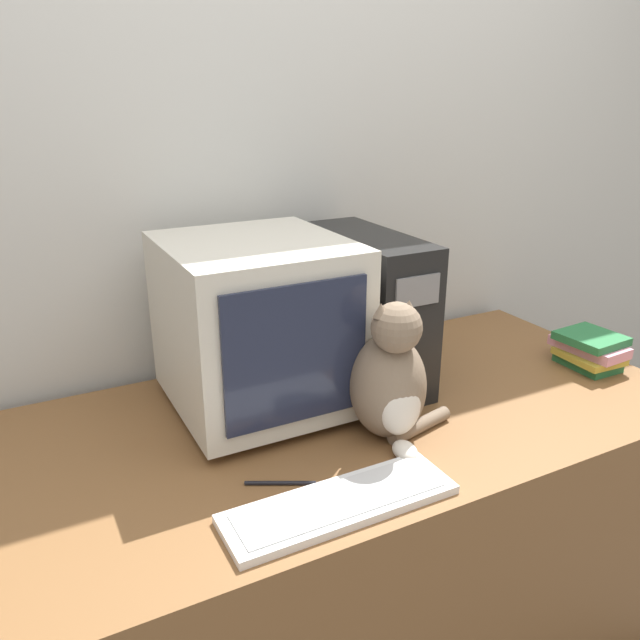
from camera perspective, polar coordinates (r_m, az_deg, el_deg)
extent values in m
cube|color=silver|center=(1.87, -4.60, 11.07)|extent=(7.00, 0.05, 2.50)
cube|color=brown|center=(1.82, 2.69, -19.21)|extent=(1.78, 0.85, 0.78)
cube|color=beige|center=(1.64, -5.54, -7.30)|extent=(0.30, 0.27, 0.02)
cube|color=beige|center=(1.55, -5.81, -0.17)|extent=(0.43, 0.45, 0.41)
cube|color=#1E2338|center=(1.36, -2.13, -3.20)|extent=(0.34, 0.01, 0.32)
cube|color=black|center=(1.72, 4.26, 1.08)|extent=(0.18, 0.45, 0.41)
cube|color=slate|center=(1.50, 8.93, 2.63)|extent=(0.12, 0.01, 0.07)
cube|color=silver|center=(1.28, 1.85, -16.45)|extent=(0.48, 0.15, 0.02)
cube|color=silver|center=(1.27, 1.86, -16.07)|extent=(0.43, 0.11, 0.00)
ellipsoid|color=#7A6651|center=(1.46, 6.20, -5.99)|extent=(0.21, 0.22, 0.25)
ellipsoid|color=beige|center=(1.42, 7.37, -7.90)|extent=(0.10, 0.07, 0.14)
sphere|color=#7A6651|center=(1.37, 7.02, -0.69)|extent=(0.13, 0.13, 0.11)
cone|color=#7A6651|center=(1.34, 5.58, 0.91)|extent=(0.03, 0.03, 0.03)
cone|color=#7A6651|center=(1.37, 8.14, 1.19)|extent=(0.03, 0.03, 0.03)
ellipsoid|color=beige|center=(1.43, 7.87, -11.73)|extent=(0.06, 0.08, 0.04)
cylinder|color=#7A6651|center=(1.53, 9.09, -9.50)|extent=(0.19, 0.08, 0.03)
cube|color=#28703D|center=(2.01, 23.25, -3.54)|extent=(0.12, 0.16, 0.03)
cube|color=gold|center=(1.99, 23.38, -3.04)|extent=(0.14, 0.17, 0.02)
cube|color=pink|center=(2.00, 23.38, -2.22)|extent=(0.13, 0.21, 0.03)
cube|color=#28703D|center=(1.99, 23.55, -1.54)|extent=(0.17, 0.17, 0.02)
cylinder|color=black|center=(1.34, -3.65, -14.66)|extent=(0.14, 0.08, 0.01)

